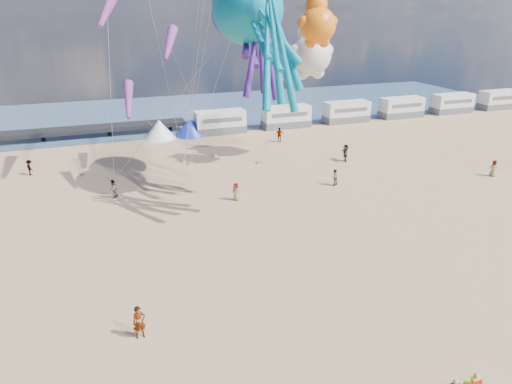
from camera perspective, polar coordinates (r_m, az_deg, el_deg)
name	(u,v)px	position (r m, az deg, el deg)	size (l,w,h in m)	color
ground	(312,324)	(25.21, 6.98, -16.11)	(120.00, 120.00, 0.00)	tan
water	(159,113)	(74.78, -12.08, 9.58)	(120.00, 120.00, 0.00)	#3D5775
motorhome_0	(220,122)	(61.19, -4.52, 8.71)	(6.60, 2.50, 3.00)	silver
motorhome_1	(286,117)	(64.24, 3.79, 9.37)	(6.60, 2.50, 3.00)	silver
motorhome_2	(346,112)	(68.47, 11.23, 9.79)	(6.60, 2.50, 3.00)	silver
motorhome_3	(401,107)	(73.70, 17.72, 10.03)	(6.60, 2.50, 3.00)	silver
motorhome_4	(452,103)	(79.72, 23.31, 10.13)	(6.60, 2.50, 3.00)	silver
motorhome_5	(499,100)	(86.37, 28.07, 10.15)	(6.60, 2.50, 3.00)	silver
tent_white	(159,129)	(59.76, -12.00, 7.68)	(4.00, 4.00, 2.40)	white
tent_blue	(190,127)	(60.38, -8.21, 8.08)	(4.00, 4.00, 2.40)	#1933CC
standing_person	(139,322)	(24.43, -14.39, -15.50)	(0.66, 0.43, 1.80)	tan
beachgoer_0	(494,168)	(50.78, 27.58, 2.64)	(0.60, 0.39, 1.64)	#7F6659
beachgoer_1	(113,189)	(41.72, -17.44, 0.36)	(0.81, 0.53, 1.65)	#7F6659
beachgoer_2	(30,168)	(50.60, -26.43, 2.75)	(0.77, 0.60, 1.57)	#7F6659
beachgoer_3	(279,135)	(56.97, 2.95, 7.15)	(1.19, 0.69, 1.84)	#7F6659
beachgoer_4	(345,153)	(50.50, 11.10, 4.82)	(1.09, 0.45, 1.86)	#7F6659
beachgoer_6	(236,192)	(39.36, -2.52, 0.04)	(0.58, 0.38, 1.58)	#7F6659
beachgoer_7	(334,177)	(43.30, 9.76, 1.82)	(0.77, 0.50, 1.58)	#7F6659
sandbag_a	(114,180)	(46.12, -17.31, 1.48)	(0.50, 0.35, 0.22)	gray
sandbag_b	(190,163)	(49.22, -8.24, 3.56)	(0.50, 0.35, 0.22)	gray
sandbag_c	(259,162)	(49.16, 0.42, 3.76)	(0.50, 0.35, 0.22)	gray
sandbag_d	(215,155)	(51.71, -5.18, 4.60)	(0.50, 0.35, 0.22)	gray
sandbag_e	(185,161)	(50.04, -8.92, 3.82)	(0.50, 0.35, 0.22)	gray
kite_octopus_teal	(247,10)	(38.08, -1.16, 21.85)	(4.45, 10.38, 11.86)	#06809D
kite_octopus_purple	(239,14)	(42.22, -2.12, 21.38)	(4.18, 9.76, 11.15)	#47197B
kite_panda	(311,55)	(49.18, 6.90, 16.64)	(5.04, 4.74, 7.11)	silver
kite_teddy_orange	(318,26)	(45.40, 7.73, 19.91)	(4.07, 3.83, 5.75)	orange
windsock_left	(107,10)	(43.86, -18.11, 20.82)	(1.10, 7.28, 7.28)	red
windsock_mid	(169,44)	(45.64, -10.78, 17.73)	(1.00, 5.67, 5.67)	red
windsock_right	(128,100)	(41.96, -15.66, 11.00)	(0.90, 4.75, 4.75)	red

